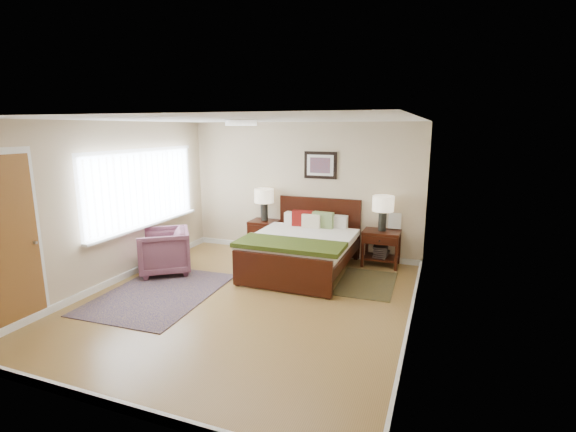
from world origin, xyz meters
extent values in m
plane|color=brown|center=(0.00, 0.00, 0.00)|extent=(5.00, 5.00, 0.00)
cube|color=#C0A98B|center=(0.00, 2.50, 1.25)|extent=(4.50, 0.04, 2.50)
cube|color=#C0A98B|center=(0.00, -2.50, 1.25)|extent=(4.50, 0.04, 2.50)
cube|color=#C0A98B|center=(-2.25, 0.00, 1.25)|extent=(0.04, 5.00, 2.50)
cube|color=#C0A98B|center=(2.25, 0.00, 1.25)|extent=(0.04, 5.00, 2.50)
cube|color=white|center=(0.00, 0.00, 2.50)|extent=(4.50, 5.00, 0.02)
cube|color=silver|center=(-2.23, 0.70, 1.40)|extent=(0.02, 2.72, 1.32)
cube|color=silver|center=(-2.21, 0.70, 1.40)|extent=(0.01, 2.60, 1.20)
cube|color=silver|center=(-2.18, 0.70, 0.77)|extent=(0.10, 2.72, 0.04)
cube|color=silver|center=(-2.23, -1.75, 1.09)|extent=(0.01, 1.00, 2.18)
cube|color=brown|center=(-2.23, -1.75, 1.05)|extent=(0.01, 0.90, 2.10)
cylinder|color=#999999|center=(-2.20, -1.37, 1.00)|extent=(0.04, 0.04, 0.04)
cylinder|color=white|center=(0.00, 0.00, 2.46)|extent=(0.40, 0.40, 0.07)
cylinder|color=beige|center=(0.00, 0.00, 2.50)|extent=(0.44, 0.44, 0.01)
cube|color=#331207|center=(0.35, 2.46, 0.57)|extent=(1.57, 0.06, 1.10)
cube|color=#331207|center=(0.35, 0.48, 0.29)|extent=(1.57, 0.06, 0.55)
cube|color=#331207|center=(-0.39, 1.47, 0.31)|extent=(0.06, 1.96, 0.18)
cube|color=#331207|center=(1.09, 1.47, 0.31)|extent=(0.06, 1.96, 0.18)
cube|color=silver|center=(0.35, 1.47, 0.44)|extent=(1.47, 1.94, 0.22)
cube|color=silver|center=(0.35, 1.37, 0.59)|extent=(1.65, 1.71, 0.10)
cube|color=#324514|center=(0.35, 0.84, 0.64)|extent=(1.69, 0.70, 0.07)
cube|color=silver|center=(0.01, 2.22, 0.72)|extent=(0.49, 0.18, 0.25)
cube|color=silver|center=(0.69, 2.22, 0.72)|extent=(0.49, 0.18, 0.25)
cube|color=#600D0B|center=(0.13, 2.10, 0.76)|extent=(0.38, 0.17, 0.31)
cube|color=#70894F|center=(0.53, 2.10, 0.76)|extent=(0.38, 0.16, 0.31)
cube|color=beige|center=(0.33, 2.02, 0.74)|extent=(0.34, 0.13, 0.27)
cube|color=black|center=(0.35, 2.48, 1.72)|extent=(0.62, 0.03, 0.50)
cube|color=silver|center=(0.35, 2.46, 1.72)|extent=(0.50, 0.01, 0.38)
cube|color=#A52D23|center=(0.35, 2.44, 1.72)|extent=(0.38, 0.01, 0.28)
cube|color=#331207|center=(-0.70, 2.27, 0.61)|extent=(0.53, 0.48, 0.05)
cube|color=#331207|center=(-0.94, 2.06, 0.30)|extent=(0.05, 0.05, 0.59)
cube|color=#331207|center=(-0.46, 2.06, 0.30)|extent=(0.05, 0.05, 0.59)
cube|color=#331207|center=(-0.94, 2.48, 0.30)|extent=(0.05, 0.05, 0.59)
cube|color=#331207|center=(-0.46, 2.48, 0.30)|extent=(0.05, 0.05, 0.59)
cube|color=#331207|center=(-0.70, 2.04, 0.51)|extent=(0.47, 0.03, 0.14)
cube|color=#331207|center=(1.55, 2.27, 0.61)|extent=(0.64, 0.48, 0.05)
cube|color=#331207|center=(1.26, 2.06, 0.29)|extent=(0.05, 0.05, 0.59)
cube|color=#331207|center=(1.84, 2.06, 0.29)|extent=(0.05, 0.05, 0.59)
cube|color=#331207|center=(1.26, 2.48, 0.29)|extent=(0.05, 0.05, 0.59)
cube|color=#331207|center=(1.84, 2.48, 0.29)|extent=(0.05, 0.05, 0.59)
cube|color=#331207|center=(1.55, 2.05, 0.51)|extent=(0.58, 0.03, 0.14)
cube|color=#331207|center=(1.55, 2.27, 0.14)|extent=(0.58, 0.42, 0.03)
cube|color=black|center=(1.55, 2.27, 0.17)|extent=(0.23, 0.30, 0.03)
cube|color=black|center=(1.55, 2.27, 0.20)|extent=(0.23, 0.30, 0.03)
cube|color=black|center=(1.55, 2.27, 0.24)|extent=(0.23, 0.30, 0.03)
cube|color=black|center=(1.55, 2.27, 0.28)|extent=(0.23, 0.30, 0.03)
cube|color=black|center=(1.55, 2.27, 0.31)|extent=(0.23, 0.30, 0.03)
cube|color=black|center=(1.55, 2.27, 0.34)|extent=(0.23, 0.30, 0.03)
cylinder|color=black|center=(-0.70, 2.27, 0.80)|extent=(0.14, 0.14, 0.32)
cylinder|color=black|center=(-0.70, 2.27, 0.98)|extent=(0.02, 0.02, 0.06)
cylinder|color=beige|center=(-0.70, 2.27, 1.12)|extent=(0.37, 0.37, 0.26)
cylinder|color=black|center=(1.55, 2.27, 0.80)|extent=(0.14, 0.14, 0.32)
cylinder|color=black|center=(1.55, 2.27, 0.98)|extent=(0.02, 0.02, 0.06)
cylinder|color=beige|center=(1.55, 2.27, 1.12)|extent=(0.37, 0.37, 0.26)
imported|color=brown|center=(-1.80, 0.60, 0.37)|extent=(1.13, 1.13, 0.75)
cube|color=#100C3E|center=(-1.30, -0.20, 0.01)|extent=(1.60, 2.19, 0.01)
cube|color=black|center=(1.48, 1.28, 0.01)|extent=(0.88, 1.30, 0.01)
camera|label=1|loc=(2.51, -4.93, 2.40)|focal=26.00mm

